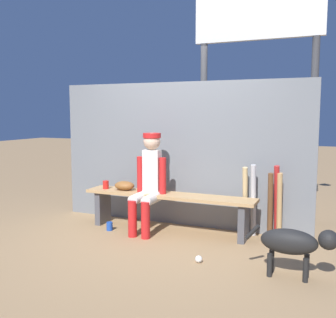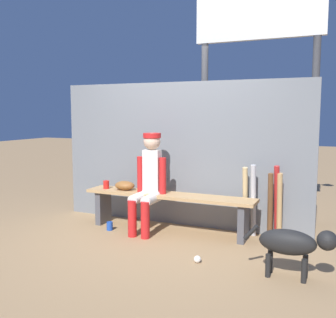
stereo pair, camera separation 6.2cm
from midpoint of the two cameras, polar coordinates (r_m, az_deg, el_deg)
name	(u,v)px [view 1 (the left image)]	position (r m, az deg, el deg)	size (l,w,h in m)	color
ground_plane	(168,231)	(5.25, -0.34, -10.30)	(30.00, 30.00, 0.00)	#9E7A51
chainlink_fence	(179,154)	(5.40, 1.24, 0.68)	(3.54, 0.03, 1.94)	slate
dugout_bench	(168,203)	(5.15, -0.35, -6.27)	(2.27, 0.36, 0.50)	tan
player_seated	(148,179)	(5.09, -3.18, -2.82)	(0.41, 0.55, 1.27)	silver
baseball_glove	(124,186)	(5.40, -6.58, -3.80)	(0.28, 0.20, 0.12)	brown
bat_wood_natural	(245,201)	(5.11, 10.64, -5.86)	(0.06, 0.06, 0.87)	tan
bat_aluminum_silver	(253,201)	(5.03, 11.78, -5.86)	(0.06, 0.06, 0.91)	#B7B7BC
bat_wood_dark	(270,206)	(5.01, 14.07, -6.51)	(0.06, 0.06, 0.81)	brown
bat_aluminum_red	(277,202)	(5.03, 14.96, -5.94)	(0.06, 0.06, 0.91)	#B22323
bat_wood_tan	(279,206)	(5.02, 15.32, -6.47)	(0.06, 0.06, 0.82)	tan
baseball	(199,259)	(4.22, 3.98, -14.10)	(0.07, 0.07, 0.07)	white
cup_on_ground	(110,226)	(5.34, -8.70, -9.49)	(0.08, 0.08, 0.11)	#1E47AD
cup_on_bench	(106,185)	(5.53, -9.21, -3.66)	(0.08, 0.08, 0.11)	red
scoreboard	(262,43)	(5.88, 12.95, 15.90)	(2.06, 0.27, 3.58)	#3F3F42
dog	(295,243)	(3.92, 17.31, -11.39)	(0.84, 0.20, 0.49)	black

